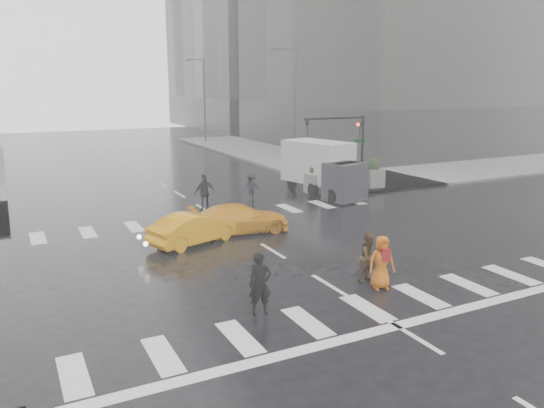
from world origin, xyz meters
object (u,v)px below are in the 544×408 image
pedestrian_orange (382,262)px  taxi_mid (195,228)px  traffic_signal_pole (349,138)px  box_truck (325,167)px  pedestrian_brown (369,257)px

pedestrian_orange → taxi_mid: size_ratio=0.44×
traffic_signal_pole → box_truck: traffic_signal_pole is taller
traffic_signal_pole → pedestrian_brown: bearing=-121.9°
box_truck → pedestrian_orange: bearing=-129.7°
traffic_signal_pole → taxi_mid: bearing=-153.4°
pedestrian_brown → pedestrian_orange: (-0.04, -0.66, 0.04)m
pedestrian_brown → pedestrian_orange: 0.67m
pedestrian_orange → pedestrian_brown: bearing=104.4°
box_truck → traffic_signal_pole: bearing=-19.8°
traffic_signal_pole → box_truck: (-1.51, 0.14, -1.60)m
pedestrian_orange → taxi_mid: (-3.67, 7.26, -0.23)m
taxi_mid → pedestrian_orange: bearing=-172.5°
pedestrian_orange → box_truck: size_ratio=0.30×
traffic_signal_pole → pedestrian_orange: traffic_signal_pole is taller
pedestrian_brown → box_truck: bearing=49.7°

